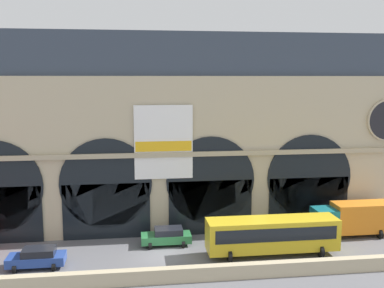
% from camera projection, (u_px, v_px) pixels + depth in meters
% --- Properties ---
extents(ground_plane, '(200.00, 200.00, 0.00)m').
position_uv_depth(ground_plane, '(163.00, 257.00, 37.01)').
color(ground_plane, slate).
extents(quay_parapet_wall, '(90.00, 0.70, 1.10)m').
position_uv_depth(quay_parapet_wall, '(168.00, 275.00, 32.30)').
color(quay_parapet_wall, '#BCAD8C').
rests_on(quay_parapet_wall, ground).
extents(station_building, '(50.19, 5.33, 18.90)m').
position_uv_depth(station_building, '(157.00, 136.00, 42.98)').
color(station_building, '#BCAD8C').
rests_on(station_building, ground).
extents(car_midwest, '(4.40, 2.22, 1.55)m').
position_uv_depth(car_midwest, '(37.00, 257.00, 34.85)').
color(car_midwest, '#28479E').
rests_on(car_midwest, ground).
extents(car_center, '(4.40, 2.22, 1.55)m').
position_uv_depth(car_center, '(167.00, 236.00, 39.52)').
color(car_center, '#2D7A42').
rests_on(car_center, ground).
extents(bus_mideast, '(11.00, 3.25, 3.10)m').
position_uv_depth(bus_mideast, '(272.00, 234.00, 37.21)').
color(bus_mideast, gold).
rests_on(bus_mideast, ground).
extents(box_truck_east, '(7.50, 2.91, 3.12)m').
position_uv_depth(box_truck_east, '(353.00, 218.00, 41.77)').
color(box_truck_east, '#19727A').
rests_on(box_truck_east, ground).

